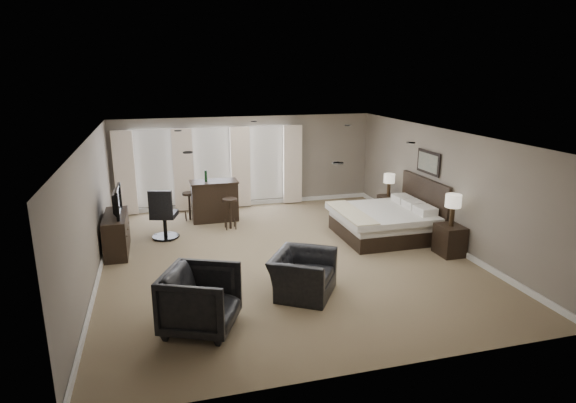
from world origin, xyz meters
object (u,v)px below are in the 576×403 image
object	(u,v)px
tv	(114,212)
nightstand_far	(388,206)
lamp_far	(389,185)
armchair_far	(201,297)
bed	(383,209)
dresser	(117,234)
bar_stool_left	(190,206)
bar_stool_right	(230,214)
desk_chair	(164,213)
nightstand_near	(450,240)
bar_counter	(215,201)
armchair_near	(303,267)
lamp_near	(452,210)

from	to	relation	value
tv	nightstand_far	bearing A→B (deg)	-83.11
lamp_far	armchair_far	bearing A→B (deg)	-139.79
bed	dresser	bearing A→B (deg)	174.19
nightstand_far	armchair_far	distance (m)	7.16
nightstand_far	bar_stool_left	xyz separation A→B (m)	(-5.21, 1.15, 0.09)
bar_stool_right	desk_chair	bearing A→B (deg)	-169.51
nightstand_far	dresser	xyz separation A→B (m)	(-6.92, -0.84, 0.14)
bed	lamp_far	distance (m)	1.71
nightstand_near	tv	size ratio (longest dim) A/B	0.62
bar_counter	armchair_near	bearing A→B (deg)	-78.71
bar_stool_left	armchair_near	bearing A→B (deg)	-72.32
dresser	bar_stool_right	distance (m)	2.81
tv	armchair_far	size ratio (longest dim) A/B	0.98
lamp_near	bar_stool_left	distance (m)	6.63
nightstand_far	dresser	bearing A→B (deg)	-173.11
bar_stool_right	bar_counter	bearing A→B (deg)	109.50
nightstand_far	lamp_far	distance (m)	0.60
nightstand_far	bar_stool_right	world-z (taller)	bar_stool_right
bar_stool_left	bar_stool_right	distance (m)	1.38
bar_stool_right	desk_chair	distance (m)	1.64
armchair_far	bar_stool_right	xyz separation A→B (m)	(1.18, 4.74, -0.15)
tv	bar_stool_left	xyz separation A→B (m)	(1.71, 1.99, -0.54)
bar_stool_right	nightstand_far	bearing A→B (deg)	-1.66
nightstand_near	dresser	distance (m)	7.22
lamp_near	armchair_far	distance (m)	5.75
tv	bar_counter	size ratio (longest dim) A/B	0.85
dresser	desk_chair	distance (m)	1.25
tv	armchair_far	bearing A→B (deg)	-158.96
dresser	bar_counter	distance (m)	2.94
tv	bar_stool_left	bearing A→B (deg)	-40.73
lamp_far	nightstand_far	bearing A→B (deg)	0.00
dresser	bar_stool_right	xyz separation A→B (m)	(2.64, 0.96, -0.03)
bed	bar_stool_left	xyz separation A→B (m)	(-4.32, 2.60, -0.31)
nightstand_near	armchair_far	bearing A→B (deg)	-162.53
lamp_far	bar_stool_right	xyz separation A→B (m)	(-4.28, 0.12, -0.49)
bed	armchair_far	distance (m)	5.57
lamp_far	tv	size ratio (longest dim) A/B	0.59
nightstand_near	nightstand_far	distance (m)	2.90
lamp_far	dresser	size ratio (longest dim) A/B	0.42
nightstand_far	desk_chair	distance (m)	5.89
armchair_far	nightstand_near	bearing A→B (deg)	-48.13
bed	armchair_near	xyz separation A→B (m)	(-2.72, -2.42, -0.18)
bar_stool_right	nightstand_near	bearing A→B (deg)	-35.22
armchair_near	desk_chair	bearing A→B (deg)	64.53
nightstand_near	armchair_near	bearing A→B (deg)	-164.99
tv	armchair_far	xyz separation A→B (m)	(1.46, -3.78, -0.38)
lamp_far	bar_stool_left	distance (m)	5.36
armchair_near	tv	bearing A→B (deg)	80.45
armchair_far	bar_stool_left	xyz separation A→B (m)	(0.25, 5.77, -0.16)
nightstand_near	lamp_near	distance (m)	0.67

